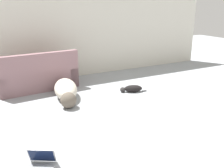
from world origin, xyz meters
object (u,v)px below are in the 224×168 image
laptop_open (41,161)px  dog (66,90)px  cat (132,89)px  couch (37,77)px

laptop_open → dog: bearing=94.7°
laptop_open → cat: bearing=66.5°
dog → cat: 1.51m
couch → laptop_open: bearing=74.8°
couch → cat: size_ratio=3.05×
cat → laptop_open: size_ratio=1.34×
dog → laptop_open: 2.35m
couch → dog: size_ratio=1.22×
couch → cat: 2.26m
cat → laptop_open: laptop_open is taller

